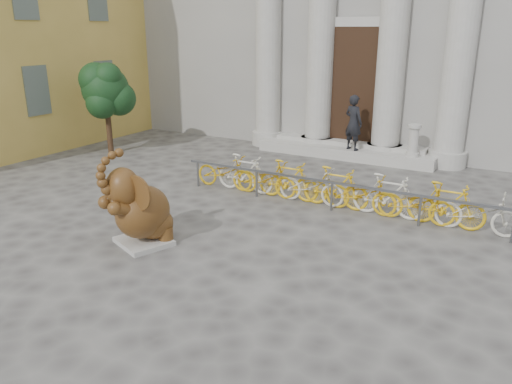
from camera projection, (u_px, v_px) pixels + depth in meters
The scene contains 7 objects.
ground at pixel (170, 266), 9.14m from camera, with size 80.00×80.00×0.00m, color #474442.
entrance_steps at pixel (345, 152), 16.86m from camera, with size 6.00×1.20×0.36m, color #A8A59E.
elephant_statue at pixel (140, 210), 9.84m from camera, with size 1.36×1.60×2.02m.
bike_rack at pixel (336, 188), 12.00m from camera, with size 8.18×0.53×1.00m.
tree at pixel (106, 91), 16.74m from camera, with size 1.78×1.63×3.10m.
pedestrian at pixel (353, 123), 16.08m from camera, with size 0.65×0.43×1.78m, color black.
balustrade_post at pixel (413, 142), 15.36m from camera, with size 0.41×0.41×1.00m.
Camera 1 is at (5.44, -6.42, 4.14)m, focal length 35.00 mm.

